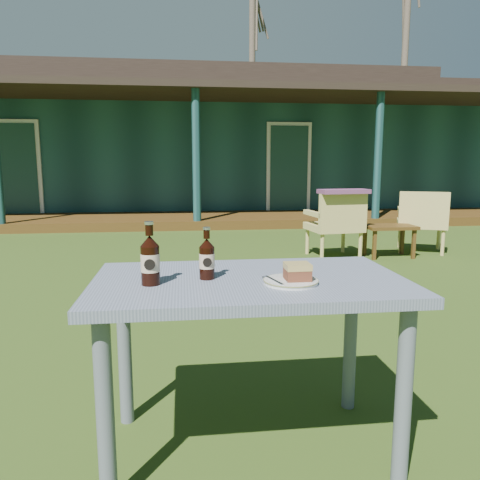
{
  "coord_description": "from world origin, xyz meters",
  "views": [
    {
      "loc": [
        -0.25,
        -3.34,
        1.16
      ],
      "look_at": [
        0.0,
        -1.3,
        0.82
      ],
      "focal_mm": 35.0,
      "sensor_mm": 36.0,
      "label": 1
    }
  ],
  "objects": [
    {
      "name": "ground",
      "position": [
        0.0,
        0.0,
        0.0
      ],
      "size": [
        80.0,
        80.0,
        0.0
      ],
      "primitive_type": "plane",
      "color": "#334916"
    },
    {
      "name": "pavilion",
      "position": [
        -0.0,
        9.39,
        1.61
      ],
      "size": [
        15.8,
        8.3,
        3.45
      ],
      "color": "#173D3E",
      "rests_on": "ground"
    },
    {
      "name": "tree_mid",
      "position": [
        3.0,
        18.5,
        4.75
      ],
      "size": [
        0.28,
        0.28,
        9.5
      ],
      "primitive_type": "cylinder",
      "color": "brown",
      "rests_on": "ground"
    },
    {
      "name": "tree_right",
      "position": [
        9.5,
        17.0,
        5.5
      ],
      "size": [
        0.28,
        0.28,
        11.0
      ],
      "primitive_type": "cylinder",
      "color": "brown",
      "rests_on": "ground"
    },
    {
      "name": "cafe_table",
      "position": [
        0.0,
        -1.6,
        0.62
      ],
      "size": [
        1.2,
        0.7,
        0.72
      ],
      "color": "slate",
      "rests_on": "ground"
    },
    {
      "name": "plate",
      "position": [
        0.14,
        -1.7,
        0.73
      ],
      "size": [
        0.2,
        0.2,
        0.01
      ],
      "color": "silver",
      "rests_on": "cafe_table"
    },
    {
      "name": "cake_slice",
      "position": [
        0.16,
        -1.7,
        0.77
      ],
      "size": [
        0.09,
        0.09,
        0.06
      ],
      "color": "brown",
      "rests_on": "plate"
    },
    {
      "name": "fork",
      "position": [
        0.08,
        -1.71,
        0.74
      ],
      "size": [
        0.05,
        0.14,
        0.0
      ],
      "primitive_type": "cube",
      "rotation": [
        0.0,
        0.0,
        0.26
      ],
      "color": "silver",
      "rests_on": "plate"
    },
    {
      "name": "cola_bottle_near",
      "position": [
        -0.16,
        -1.59,
        0.8
      ],
      "size": [
        0.06,
        0.06,
        0.2
      ],
      "color": "black",
      "rests_on": "cafe_table"
    },
    {
      "name": "cola_bottle_far",
      "position": [
        -0.37,
        -1.65,
        0.81
      ],
      "size": [
        0.07,
        0.07,
        0.23
      ],
      "color": "black",
      "rests_on": "cafe_table"
    },
    {
      "name": "bottle_cap",
      "position": [
        0.06,
        -1.62,
        0.72
      ],
      "size": [
        0.03,
        0.03,
        0.01
      ],
      "primitive_type": "cylinder",
      "color": "silver",
      "rests_on": "cafe_table"
    },
    {
      "name": "armchair_left",
      "position": [
        1.62,
        2.15,
        0.45
      ],
      "size": [
        0.66,
        0.63,
        0.8
      ],
      "color": "tan",
      "rests_on": "ground"
    },
    {
      "name": "armchair_right",
      "position": [
        2.83,
        2.35,
        0.45
      ],
      "size": [
        0.77,
        0.75,
        0.8
      ],
      "color": "tan",
      "rests_on": "ground"
    },
    {
      "name": "floral_throw",
      "position": [
        1.64,
        1.99,
        0.83
      ],
      "size": [
        0.62,
        0.31,
        0.05
      ],
      "primitive_type": "cube",
      "rotation": [
        0.0,
        0.0,
        3.26
      ],
      "color": "#6E3960",
      "rests_on": "armchair_left"
    },
    {
      "name": "side_table",
      "position": [
        2.29,
        2.11,
        0.34
      ],
      "size": [
        0.6,
        0.4,
        0.4
      ],
      "color": "#483011",
      "rests_on": "ground"
    }
  ]
}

